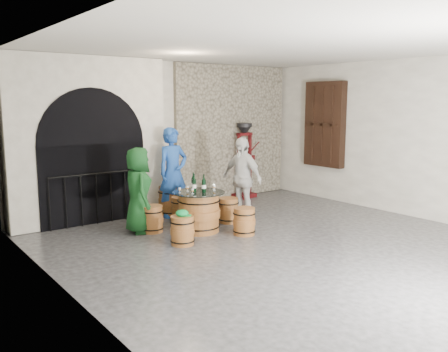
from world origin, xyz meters
TOP-DOWN VIEW (x-y plane):
  - ground at (0.00, 0.00)m, footprint 8.00×8.00m
  - wall_back at (0.00, 4.00)m, footprint 8.00×0.00m
  - wall_left at (-3.50, 0.00)m, footprint 0.00×8.00m
  - wall_right at (3.50, 0.00)m, footprint 0.00×8.00m
  - ceiling at (0.00, 0.00)m, footprint 8.00×8.00m
  - stone_facing_panel at (1.80, 3.94)m, footprint 3.20×0.12m
  - arched_opening at (-1.90, 3.74)m, footprint 3.10×0.60m
  - shuttered_window at (3.38, 2.40)m, footprint 0.23×1.10m
  - barrel_table at (-0.64, 1.80)m, footprint 0.95×0.95m
  - barrel_stool_left at (-1.33, 2.27)m, footprint 0.41×0.41m
  - barrel_stool_far at (-0.49, 2.63)m, footprint 0.41×0.41m
  - barrel_stool_right at (0.19, 1.99)m, footprint 0.41×0.41m
  - barrel_stool_near_right at (-0.12, 1.14)m, footprint 0.41×0.41m
  - barrel_stool_near_left at (-1.31, 1.29)m, footprint 0.41×0.41m
  - green_cap at (-1.30, 1.29)m, footprint 0.25×0.21m
  - person_green at (-1.52, 2.41)m, footprint 0.67×0.85m
  - person_blue at (-0.41, 3.05)m, footprint 0.69×0.47m
  - person_white at (0.59, 2.08)m, footprint 0.56×1.02m
  - wine_bottle_left at (-0.69, 1.86)m, footprint 0.08×0.08m
  - wine_bottle_center at (-0.58, 1.72)m, footprint 0.08×0.08m
  - wine_bottle_right at (-0.61, 2.01)m, footprint 0.08×0.08m
  - tasting_glass_a at (-0.83, 1.71)m, footprint 0.05×0.05m
  - tasting_glass_b at (-0.27, 1.83)m, footprint 0.05×0.05m
  - tasting_glass_c at (-0.76, 1.97)m, footprint 0.05×0.05m
  - tasting_glass_d at (-0.39, 1.97)m, footprint 0.05×0.05m
  - tasting_glass_e at (-0.33, 1.74)m, footprint 0.05×0.05m
  - tasting_glass_f at (-0.96, 1.92)m, footprint 0.05×0.05m
  - side_barrel at (-0.44, 3.17)m, footprint 0.46×0.46m
  - corking_press at (2.00, 3.70)m, footprint 0.77×0.46m
  - control_box at (2.05, 3.86)m, footprint 0.18×0.10m

SIDE VIEW (x-z plane):
  - ground at x=0.00m, z-range 0.00..0.00m
  - barrel_stool_left at x=-1.33m, z-range 0.00..0.48m
  - barrel_stool_far at x=-0.49m, z-range 0.00..0.48m
  - barrel_stool_right at x=0.19m, z-range 0.00..0.48m
  - barrel_stool_near_right at x=-0.12m, z-range 0.00..0.48m
  - barrel_stool_near_left at x=-1.31m, z-range 0.00..0.48m
  - side_barrel at x=-0.44m, z-range 0.00..0.61m
  - barrel_table at x=-0.64m, z-range 0.00..0.73m
  - green_cap at x=-1.30m, z-range 0.47..0.59m
  - person_green at x=-1.52m, z-range 0.00..1.54m
  - tasting_glass_a at x=-0.83m, z-range 0.73..0.83m
  - tasting_glass_b at x=-0.27m, z-range 0.73..0.83m
  - tasting_glass_c at x=-0.76m, z-range 0.73..0.83m
  - tasting_glass_d at x=-0.39m, z-range 0.73..0.83m
  - tasting_glass_e at x=-0.33m, z-range 0.73..0.83m
  - tasting_glass_f at x=-0.96m, z-range 0.73..0.83m
  - person_white at x=0.59m, z-range 0.00..1.64m
  - wine_bottle_left at x=-0.69m, z-range 0.70..1.03m
  - wine_bottle_center at x=-0.58m, z-range 0.70..1.03m
  - wine_bottle_right at x=-0.61m, z-range 0.70..1.03m
  - person_blue at x=-0.41m, z-range 0.00..1.83m
  - corking_press at x=2.00m, z-range 0.15..1.97m
  - control_box at x=2.05m, z-range 1.24..1.46m
  - arched_opening at x=-1.90m, z-range -0.01..3.18m
  - wall_back at x=0.00m, z-range -2.40..5.60m
  - wall_left at x=-3.50m, z-range -2.40..5.60m
  - wall_right at x=3.50m, z-range -2.40..5.60m
  - stone_facing_panel at x=1.80m, z-range 0.01..3.19m
  - shuttered_window at x=3.38m, z-range 0.80..2.80m
  - ceiling at x=0.00m, z-range 3.20..3.20m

